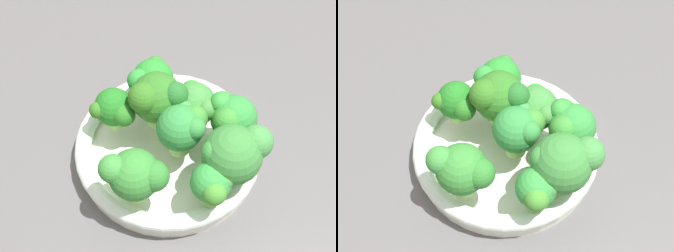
# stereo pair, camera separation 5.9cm
# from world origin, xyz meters

# --- Properties ---
(ground_plane) EXTENTS (1.30, 1.30, 0.03)m
(ground_plane) POSITION_xyz_m (0.00, 0.00, -0.01)
(ground_plane) COLOR #595758
(bowl) EXTENTS (0.23, 0.23, 0.04)m
(bowl) POSITION_xyz_m (-0.01, -0.03, 0.02)
(bowl) COLOR white
(bowl) RESTS_ON ground_plane
(broccoli_floret_0) EXTENTS (0.06, 0.06, 0.07)m
(broccoli_floret_0) POSITION_xyz_m (0.01, -0.02, 0.08)
(broccoli_floret_0) COLOR #9CC968
(broccoli_floret_0) RESTS_ON bowl
(broccoli_floret_1) EXTENTS (0.05, 0.05, 0.06)m
(broccoli_floret_1) POSITION_xyz_m (-0.04, -0.10, 0.07)
(broccoli_floret_1) COLOR #89C357
(broccoli_floret_1) RESTS_ON bowl
(broccoli_floret_2) EXTENTS (0.06, 0.06, 0.06)m
(broccoli_floret_2) POSITION_xyz_m (-0.03, 0.00, 0.07)
(broccoli_floret_2) COLOR #7AB35A
(broccoli_floret_2) RESTS_ON bowl
(broccoli_floret_3) EXTENTS (0.07, 0.08, 0.08)m
(broccoli_floret_3) POSITION_xyz_m (0.05, 0.03, 0.09)
(broccoli_floret_3) COLOR #9BD86D
(broccoli_floret_3) RESTS_ON bowl
(broccoli_floret_4) EXTENTS (0.06, 0.06, 0.07)m
(broccoli_floret_4) POSITION_xyz_m (-0.00, 0.04, 0.08)
(broccoli_floret_4) COLOR #7EBB5E
(broccoli_floret_4) RESTS_ON bowl
(broccoli_floret_5) EXTENTS (0.05, 0.06, 0.06)m
(broccoli_floret_5) POSITION_xyz_m (-0.08, -0.05, 0.07)
(broccoli_floret_5) COLOR #85B15C
(broccoli_floret_5) RESTS_ON bowl
(broccoli_floret_6) EXTENTS (0.06, 0.07, 0.08)m
(broccoli_floret_6) POSITION_xyz_m (-0.04, -0.04, 0.09)
(broccoli_floret_6) COLOR #A1CC6A
(broccoli_floret_6) RESTS_ON bowl
(broccoli_floret_7) EXTENTS (0.06, 0.08, 0.07)m
(broccoli_floret_7) POSITION_xyz_m (0.06, -0.08, 0.08)
(broccoli_floret_7) COLOR #9CD773
(broccoli_floret_7) RESTS_ON bowl
(broccoli_floret_8) EXTENTS (0.05, 0.05, 0.06)m
(broccoli_floret_8) POSITION_xyz_m (0.08, -0.00, 0.07)
(broccoli_floret_8) COLOR #82BD5F
(broccoli_floret_8) RESTS_ON bowl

